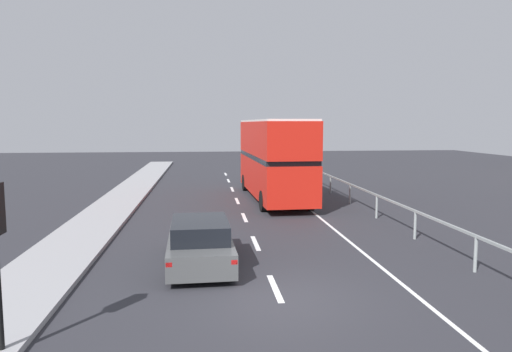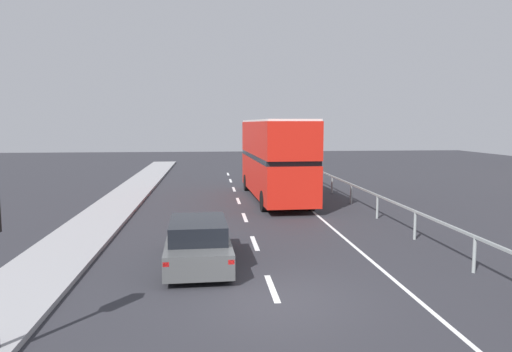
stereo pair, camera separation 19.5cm
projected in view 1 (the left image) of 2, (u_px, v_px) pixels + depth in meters
name	position (u px, v px, depth m)	size (l,w,h in m)	color
ground_plane	(279.00, 300.00, 11.27)	(75.31, 120.00, 0.10)	#2A2A30
near_sidewalk_kerb	(5.00, 306.00, 10.57)	(2.32, 80.00, 0.14)	#939396
lane_paint_markings	(297.00, 223.00, 19.84)	(3.47, 46.00, 0.01)	silver
bridge_side_railing	(377.00, 199.00, 20.69)	(0.10, 42.00, 1.06)	gray
double_decker_bus_red	(274.00, 157.00, 25.72)	(2.89, 10.20, 4.37)	red
hatchback_car_near	(200.00, 243.00, 13.86)	(1.98, 4.46, 1.37)	#494A4B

